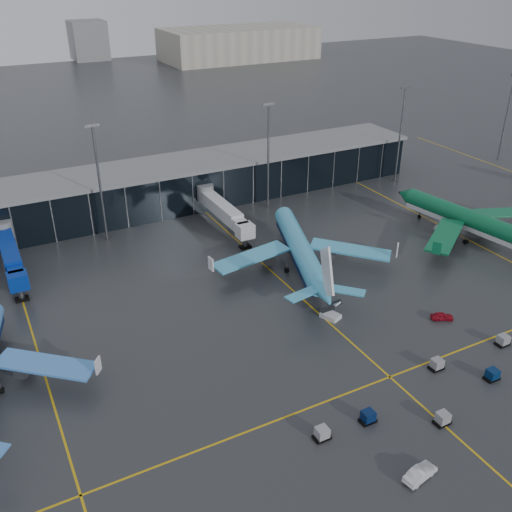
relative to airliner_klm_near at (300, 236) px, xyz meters
name	(u,v)px	position (x,y,z in m)	size (l,w,h in m)	color
ground	(280,342)	(-15.94, -20.38, -6.58)	(600.00, 600.00, 0.00)	#282B2D
terminal_pier	(153,188)	(-15.94, 41.62, -1.16)	(142.00, 17.00, 10.70)	black
jet_bridges	(10,254)	(-50.94, 22.61, -2.03)	(94.00, 27.50, 7.20)	#595B60
flood_masts	(189,165)	(-10.94, 29.62, 7.23)	(203.00, 0.50, 25.50)	#595B60
distant_hangars	(119,50)	(34.01, 249.70, 2.21)	(260.00, 71.00, 22.00)	#B2AD99
taxi_lines	(299,296)	(-5.94, -9.77, -6.57)	(220.00, 120.00, 0.02)	gold
airliner_klm_near	(300,236)	(0.00, 0.00, 0.00)	(37.59, 42.81, 13.16)	#42ACD9
airliner_aer_lingus	(471,209)	(39.64, -5.59, 0.13)	(38.34, 43.66, 13.42)	#0B6237
baggage_carts	(432,389)	(-3.06, -40.85, -5.82)	(38.80, 10.40, 1.70)	black
mobile_airstair	(331,314)	(-4.88, -18.33, -5.81)	(3.20, 3.78, 3.45)	silver
service_van_red	(442,316)	(11.65, -27.56, -5.93)	(1.52, 3.79, 1.29)	maroon
service_van_white	(420,473)	(-14.72, -51.50, -5.80)	(1.66, 4.75, 1.57)	silver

